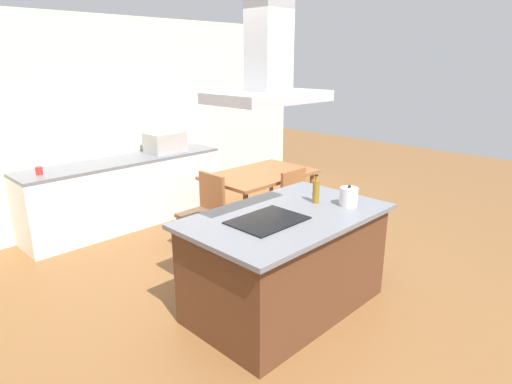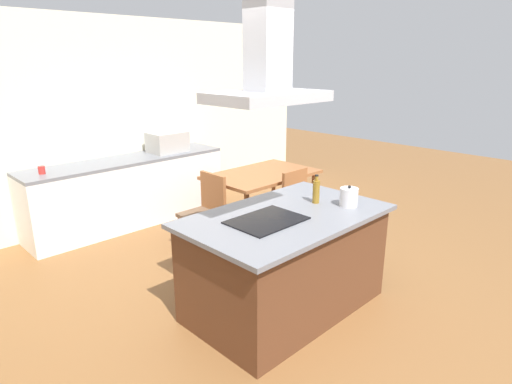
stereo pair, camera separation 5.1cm
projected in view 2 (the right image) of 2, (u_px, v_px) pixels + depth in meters
ground at (187, 256)px, 4.98m from camera, size 16.00×16.00×0.00m
wall_back at (104, 122)px, 5.77m from camera, size 7.20×0.10×2.70m
kitchen_island at (285, 261)px, 3.82m from camera, size 1.78×1.09×0.90m
cooktop at (267, 220)px, 3.52m from camera, size 0.60×0.44×0.01m
tea_kettle at (349, 197)px, 3.86m from camera, size 0.21×0.16×0.19m
olive_oil_bottle at (316, 191)px, 3.94m from camera, size 0.06×0.06×0.26m
back_counter at (129, 192)px, 5.83m from camera, size 2.69×0.62×0.90m
countertop_microwave at (167, 142)px, 6.09m from camera, size 0.50×0.38×0.28m
coffee_mug_red at (42, 170)px, 4.95m from camera, size 0.08×0.08×0.09m
dining_table at (262, 179)px, 5.62m from camera, size 1.40×0.90×0.75m
chair_at_left_end at (207, 207)px, 5.05m from camera, size 0.42×0.42×0.89m
chair_facing_island at (301, 202)px, 5.21m from camera, size 0.42×0.42×0.89m
range_hood at (268, 67)px, 3.17m from camera, size 0.90×0.55×0.78m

